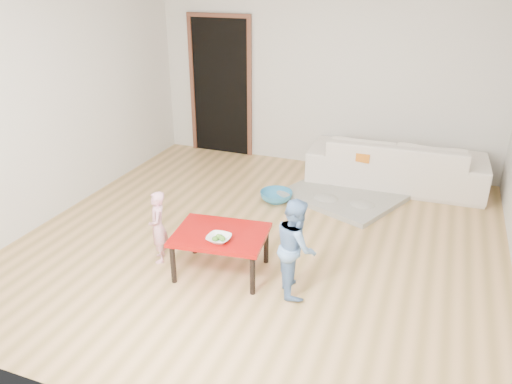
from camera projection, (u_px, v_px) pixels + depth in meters
The scene contains 13 objects.
floor at pixel (263, 239), 5.44m from camera, with size 5.00×5.00×0.01m, color #A68347.
back_wall at pixel (324, 77), 7.03m from camera, with size 5.00×0.02×2.60m, color silver.
left_wall at pixel (59, 102), 5.72m from camera, with size 0.02×5.00×2.60m, color silver.
doorway at pixel (221, 88), 7.65m from camera, with size 1.02×0.08×2.11m, color brown, non-canonical shape.
sofa at pixel (396, 162), 6.67m from camera, with size 2.29×0.89×0.67m, color silver.
cushion at pixel (358, 153), 6.53m from camera, with size 0.42×0.37×0.11m, color orange.
red_table at pixel (221, 253), 4.77m from camera, with size 0.86×0.65×0.43m, color #960A08, non-canonical shape.
bowl at pixel (219, 239), 4.53m from camera, with size 0.22×0.22×0.05m, color white.
broccoli at pixel (219, 238), 4.53m from camera, with size 0.12×0.12×0.06m, color #2D5919, non-canonical shape.
child_pink at pixel (158, 227), 4.91m from camera, with size 0.27×0.18×0.75m, color pink.
child_blue at pixel (296, 247), 4.40m from camera, with size 0.44×0.35×0.91m, color #558DC6.
basin at pixel (276, 196), 6.31m from camera, with size 0.41×0.41×0.13m, color teal.
blanket at pixel (343, 196), 6.40m from camera, with size 1.31×1.09×0.07m, color #A6A493, non-canonical shape.
Camera 1 is at (1.63, -4.46, 2.70)m, focal length 35.00 mm.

